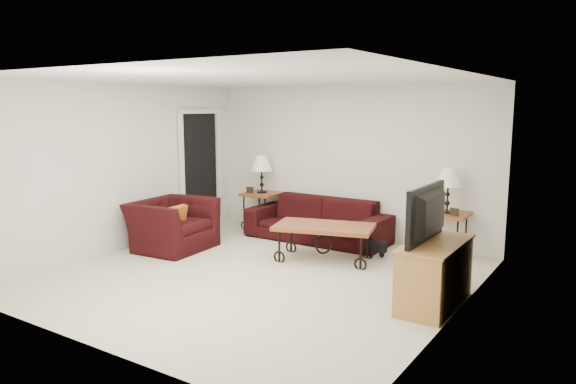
% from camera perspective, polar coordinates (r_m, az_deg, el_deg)
% --- Properties ---
extents(ground, '(5.00, 5.00, 0.00)m').
position_cam_1_polar(ground, '(7.04, -3.15, -8.83)').
color(ground, beige).
rests_on(ground, ground).
extents(wall_back, '(5.00, 0.02, 2.50)m').
position_cam_1_polar(wall_back, '(8.88, 6.36, 3.14)').
color(wall_back, white).
rests_on(wall_back, ground).
extents(wall_front, '(5.00, 0.02, 2.50)m').
position_cam_1_polar(wall_front, '(5.00, -20.46, -2.05)').
color(wall_front, white).
rests_on(wall_front, ground).
extents(wall_left, '(0.02, 5.00, 2.50)m').
position_cam_1_polar(wall_left, '(8.47, -17.01, 2.50)').
color(wall_left, white).
rests_on(wall_left, ground).
extents(wall_right, '(0.02, 5.00, 2.50)m').
position_cam_1_polar(wall_right, '(5.67, 17.60, -0.63)').
color(wall_right, white).
rests_on(wall_right, ground).
extents(ceiling, '(5.00, 5.00, 0.00)m').
position_cam_1_polar(ceiling, '(6.71, -3.34, 11.94)').
color(ceiling, white).
rests_on(ceiling, wall_back).
extents(doorway, '(0.08, 0.94, 2.04)m').
position_cam_1_polar(doorway, '(9.61, -9.29, 2.15)').
color(doorway, black).
rests_on(doorway, ground).
extents(sofa, '(2.33, 0.91, 0.68)m').
position_cam_1_polar(sofa, '(8.75, 3.12, -2.95)').
color(sofa, black).
rests_on(sofa, ground).
extents(side_table_left, '(0.65, 0.65, 0.65)m').
position_cam_1_polar(side_table_left, '(9.56, -2.77, -2.00)').
color(side_table_left, brown).
rests_on(side_table_left, ground).
extents(side_table_right, '(0.61, 0.61, 0.65)m').
position_cam_1_polar(side_table_right, '(8.13, 16.36, -4.37)').
color(side_table_right, brown).
rests_on(side_table_right, ground).
extents(lamp_left, '(0.40, 0.40, 0.65)m').
position_cam_1_polar(lamp_left, '(9.45, -2.80, 1.89)').
color(lamp_left, black).
rests_on(lamp_left, side_table_left).
extents(lamp_right, '(0.38, 0.38, 0.65)m').
position_cam_1_polar(lamp_right, '(8.00, 16.57, 0.16)').
color(lamp_right, black).
rests_on(lamp_right, side_table_right).
extents(photo_frame_left, '(0.13, 0.05, 0.11)m').
position_cam_1_polar(photo_frame_left, '(9.46, -4.05, 0.22)').
color(photo_frame_left, black).
rests_on(photo_frame_left, side_table_left).
extents(photo_frame_right, '(0.13, 0.04, 0.11)m').
position_cam_1_polar(photo_frame_right, '(7.87, 17.21, -2.02)').
color(photo_frame_right, black).
rests_on(photo_frame_right, side_table_right).
extents(coffee_table, '(1.51, 1.08, 0.51)m').
position_cam_1_polar(coffee_table, '(7.65, 3.83, -5.37)').
color(coffee_table, brown).
rests_on(coffee_table, ground).
extents(armchair, '(1.10, 1.23, 0.75)m').
position_cam_1_polar(armchair, '(8.39, -12.13, -3.42)').
color(armchair, black).
rests_on(armchair, ground).
extents(throw_pillow, '(0.12, 0.35, 0.34)m').
position_cam_1_polar(throw_pillow, '(8.22, -11.67, -2.63)').
color(throw_pillow, '#B36516').
rests_on(throw_pillow, armchair).
extents(tv_stand, '(0.49, 1.19, 0.71)m').
position_cam_1_polar(tv_stand, '(6.14, 15.27, -8.37)').
color(tv_stand, '#B57E43').
rests_on(tv_stand, ground).
extents(television, '(0.14, 1.06, 0.61)m').
position_cam_1_polar(television, '(5.99, 15.36, -2.29)').
color(television, black).
rests_on(television, tv_stand).
extents(backpack, '(0.45, 0.40, 0.48)m').
position_cam_1_polar(backpack, '(7.88, 9.94, -5.18)').
color(backpack, black).
rests_on(backpack, ground).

